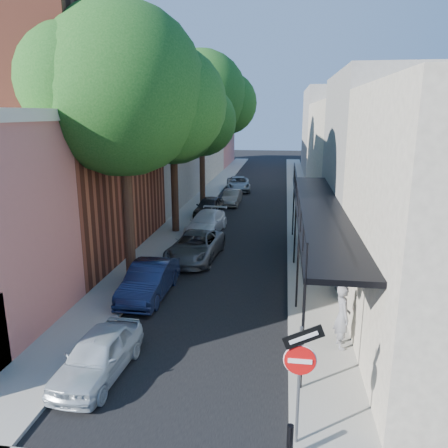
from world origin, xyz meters
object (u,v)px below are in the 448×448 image
(oak_near, at_px, (134,94))
(parked_car_c, at_px, (195,246))
(parked_car_d, at_px, (206,223))
(bollard, at_px, (290,442))
(pedestrian, at_px, (342,316))
(parked_car_f, at_px, (232,197))
(oak_far, at_px, (208,98))
(parked_car_e, at_px, (209,207))
(oak_mid, at_px, (180,115))
(sign_post, at_px, (300,365))
(parked_car_g, at_px, (238,184))
(parked_car_b, at_px, (149,280))
(parked_car_a, at_px, (98,355))

(oak_near, distance_m, parked_car_c, 7.99)
(parked_car_c, bearing_deg, parked_car_d, 98.02)
(bollard, height_order, pedestrian, pedestrian)
(parked_car_c, height_order, parked_car_f, parked_car_c)
(oak_far, height_order, parked_car_e, oak_far)
(oak_mid, xyz_separation_m, parked_car_f, (2.02, 8.59, -6.46))
(bollard, xyz_separation_m, pedestrian, (1.60, 4.79, 0.62))
(sign_post, bearing_deg, parked_car_g, 98.31)
(oak_far, relative_size, parked_car_e, 2.98)
(bollard, height_order, parked_car_g, parked_car_g)
(parked_car_e, relative_size, pedestrian, 1.96)
(oak_mid, distance_m, parked_car_e, 7.84)
(parked_car_b, bearing_deg, oak_far, 93.85)
(oak_mid, bearing_deg, parked_car_c, -70.03)
(parked_car_e, bearing_deg, parked_car_a, -84.89)
(parked_car_c, distance_m, parked_car_d, 4.97)
(parked_car_b, bearing_deg, oak_near, 116.55)
(parked_car_e, bearing_deg, parked_car_c, -80.03)
(oak_near, xyz_separation_m, parked_car_b, (0.87, -1.84, -7.19))
(oak_near, relative_size, pedestrian, 5.62)
(oak_near, distance_m, pedestrian, 11.56)
(sign_post, height_order, oak_far, oak_far)
(oak_mid, bearing_deg, parked_car_d, -2.65)
(oak_far, bearing_deg, parked_car_b, -87.39)
(oak_far, distance_m, parked_car_d, 11.95)
(oak_mid, bearing_deg, parked_car_b, -84.62)
(sign_post, relative_size, oak_near, 0.26)
(oak_near, height_order, parked_car_f, oak_near)
(parked_car_b, distance_m, pedestrian, 7.77)
(oak_far, height_order, pedestrian, oak_far)
(oak_mid, xyz_separation_m, parked_car_e, (0.89, 4.48, -6.38))
(parked_car_a, bearing_deg, parked_car_e, 94.41)
(oak_mid, xyz_separation_m, parked_car_d, (1.51, -0.07, -6.40))
(sign_post, bearing_deg, parked_car_e, 104.66)
(oak_mid, relative_size, pedestrian, 5.02)
(bollard, xyz_separation_m, parked_car_b, (-5.49, 7.92, 0.17))
(parked_car_c, bearing_deg, oak_near, -116.76)
(parked_car_f, bearing_deg, parked_car_d, -92.04)
(pedestrian, bearing_deg, parked_car_e, 13.93)
(oak_far, distance_m, pedestrian, 24.43)
(bollard, relative_size, parked_car_f, 0.22)
(sign_post, distance_m, parked_car_c, 13.19)
(oak_near, relative_size, parked_car_c, 2.38)
(sign_post, bearing_deg, parked_car_f, 100.00)
(parked_car_g, distance_m, pedestrian, 28.80)
(oak_mid, distance_m, oak_far, 9.12)
(sign_post, bearing_deg, oak_near, 125.09)
(parked_car_g, bearing_deg, oak_far, -113.66)
(parked_car_b, bearing_deg, parked_car_a, -86.33)
(parked_car_d, bearing_deg, parked_car_b, -87.88)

